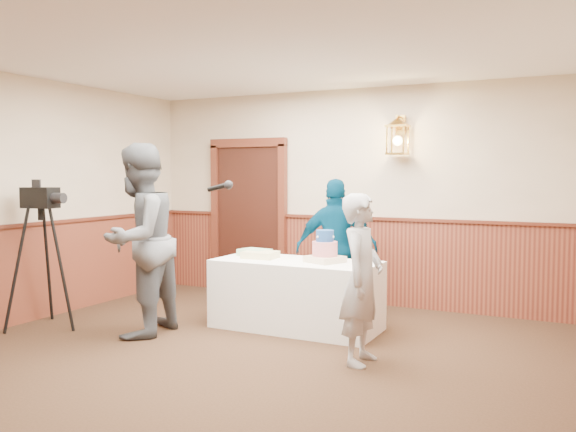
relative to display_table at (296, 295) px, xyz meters
name	(u,v)px	position (x,y,z in m)	size (l,w,h in m)	color
ground	(205,383)	(0.10, -1.90, -0.38)	(7.00, 7.00, 0.00)	#301F12
room_shell	(228,194)	(0.04, -1.45, 1.15)	(6.02, 7.02, 2.81)	#BFAD8F
display_table	(296,295)	(0.00, 0.00, 0.00)	(1.80, 0.80, 0.75)	white
tiered_cake	(325,250)	(0.33, 0.02, 0.51)	(0.44, 0.44, 0.35)	beige
sheet_cake_yellow	(260,255)	(-0.45, -0.01, 0.41)	(0.37, 0.28, 0.08)	#E1D087
sheet_cake_green	(254,252)	(-0.61, 0.14, 0.41)	(0.33, 0.26, 0.08)	#8DC68C
interviewer	(139,240)	(-1.35, -0.99, 0.63)	(1.60, 1.05, 2.01)	#54585E
baker	(362,279)	(1.06, -0.84, 0.39)	(0.56, 0.36, 1.52)	#A1A2A7
assistant_p	(337,248)	(0.20, 0.69, 0.44)	(0.96, 0.40, 1.64)	#02314E
tv_camera_rig	(42,265)	(-2.50, -1.23, 0.32)	(0.61, 0.57, 1.55)	black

